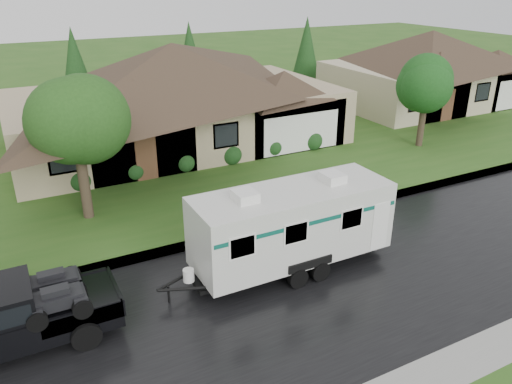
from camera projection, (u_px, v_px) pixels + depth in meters
The scene contains 11 objects.
ground at pixel (259, 264), 17.15m from camera, with size 140.00×140.00×0.00m, color #2B551A.
road at pixel (289, 295), 15.53m from camera, with size 140.00×8.00×0.01m, color black.
curb at pixel (231, 235), 18.95m from camera, with size 140.00×0.50×0.15m, color gray.
lawn at pixel (140, 143), 29.30m from camera, with size 140.00×26.00×0.15m, color #2B551A.
house_main at pixel (180, 83), 27.93m from camera, with size 19.44×10.80×6.90m.
house_neighbor at pixel (434, 60), 36.92m from camera, with size 15.12×9.72×6.45m.
tree_left_green at pixel (74, 116), 18.55m from camera, with size 3.63×3.63×6.01m.
tree_right_green at pixel (427, 85), 27.24m from camera, with size 3.02×3.02×5.00m.
shrub_row at pixel (208, 157), 25.29m from camera, with size 13.60×1.00×1.00m.
pickup_truck at pixel (0, 318), 12.87m from camera, with size 5.70×2.16×1.90m.
travel_trailer at pixel (292, 223), 16.35m from camera, with size 7.03×2.47×3.15m.
Camera 1 is at (-6.91, -13.00, 9.16)m, focal length 35.00 mm.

